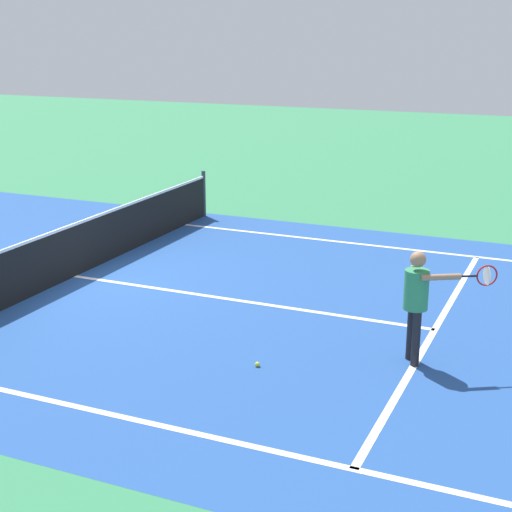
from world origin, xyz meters
The scene contains 9 objects.
ground_plane centered at (0.00, 0.00, 0.00)m, with size 60.00×60.00×0.00m, color #337F51.
court_surface_inbounds centered at (0.00, 0.00, 0.00)m, with size 10.62×24.40×0.00m, color #234C93.
line_sideline_left centered at (-4.11, -5.95, 0.00)m, with size 0.10×11.89×0.01m, color white.
line_sideline_right centered at (4.11, -5.95, 0.00)m, with size 0.10×11.89×0.01m, color white.
line_service_near centered at (0.00, -6.40, 0.00)m, with size 8.22×0.10×0.01m, color white.
line_center_service centered at (0.00, -3.20, 0.00)m, with size 0.10×6.40×0.01m, color white.
net centered at (0.00, 0.00, 0.49)m, with size 10.17×0.09×1.07m.
player_near centered at (-1.26, -6.38, 0.94)m, with size 0.58×1.12×1.53m.
tennis_ball_mid_court centered at (-2.23, -4.52, 0.03)m, with size 0.07×0.07×0.07m, color #CCE033.
Camera 1 is at (-10.85, -8.27, 4.29)m, focal length 54.79 mm.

